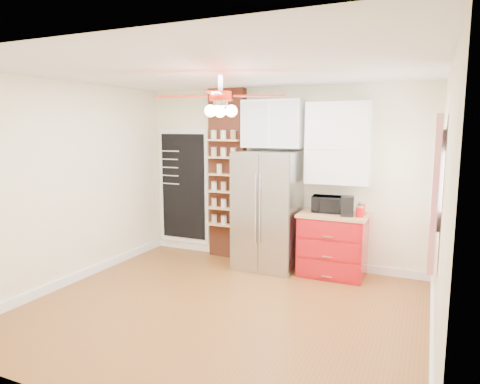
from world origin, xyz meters
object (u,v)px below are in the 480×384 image
at_px(fridge, 268,210).
at_px(red_cabinet, 333,244).
at_px(coffee_maker, 347,206).
at_px(toaster_oven, 327,204).
at_px(canister_left, 360,212).
at_px(ceiling_fan, 221,97).
at_px(pantry_jar_oats, 219,169).

bearing_deg(fridge, red_cabinet, 2.95).
bearing_deg(coffee_maker, red_cabinet, 146.11).
relative_size(toaster_oven, canister_left, 3.19).
distance_m(ceiling_fan, coffee_maker, 2.39).
xyz_separation_m(canister_left, pantry_jar_oats, (-2.20, 0.17, 0.48)).
distance_m(toaster_oven, coffee_maker, 0.35).
bearing_deg(pantry_jar_oats, ceiling_fan, -62.60).
bearing_deg(toaster_oven, fridge, -179.23).
distance_m(coffee_maker, pantry_jar_oats, 2.08).
relative_size(toaster_oven, coffee_maker, 1.55).
bearing_deg(canister_left, toaster_oven, 161.54).
bearing_deg(pantry_jar_oats, red_cabinet, -2.29).
height_order(fridge, ceiling_fan, ceiling_fan).
xyz_separation_m(fridge, coffee_maker, (1.17, -0.05, 0.16)).
height_order(red_cabinet, pantry_jar_oats, pantry_jar_oats).
height_order(toaster_oven, canister_left, toaster_oven).
bearing_deg(toaster_oven, canister_left, -24.92).
relative_size(red_cabinet, pantry_jar_oats, 6.59).
bearing_deg(canister_left, pantry_jar_oats, 175.50).
xyz_separation_m(toaster_oven, canister_left, (0.48, -0.16, -0.05)).
xyz_separation_m(red_cabinet, coffee_maker, (0.20, -0.10, 0.58)).
bearing_deg(canister_left, fridge, 177.87).
distance_m(fridge, coffee_maker, 1.18).
xyz_separation_m(red_cabinet, toaster_oven, (-0.11, 0.06, 0.56)).
xyz_separation_m(red_cabinet, canister_left, (0.37, -0.10, 0.51)).
xyz_separation_m(coffee_maker, canister_left, (0.17, -0.00, -0.07)).
height_order(ceiling_fan, pantry_jar_oats, ceiling_fan).
xyz_separation_m(ceiling_fan, pantry_jar_oats, (-0.91, 1.75, -0.98)).
bearing_deg(ceiling_fan, canister_left, 50.77).
height_order(red_cabinet, canister_left, canister_left).
distance_m(red_cabinet, coffee_maker, 0.63).
height_order(toaster_oven, pantry_jar_oats, pantry_jar_oats).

